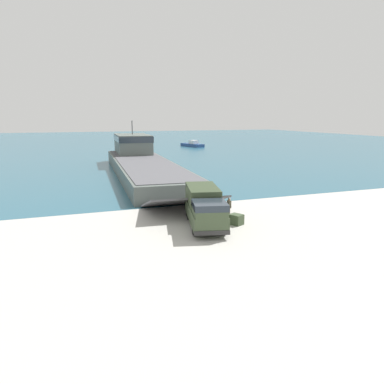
% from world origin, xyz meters
% --- Properties ---
extents(ground_plane, '(240.00, 240.00, 0.00)m').
position_xyz_m(ground_plane, '(0.00, 0.00, 0.00)').
color(ground_plane, '#B7B5AD').
extents(water_surface, '(240.00, 180.00, 0.01)m').
position_xyz_m(water_surface, '(0.00, 94.97, 0.00)').
color(water_surface, '#285B70').
rests_on(water_surface, ground_plane).
extents(landing_craft, '(10.74, 44.93, 7.61)m').
position_xyz_m(landing_craft, '(1.31, 28.38, 1.83)').
color(landing_craft, '#56605B').
rests_on(landing_craft, ground_plane).
extents(military_truck, '(4.20, 7.91, 2.85)m').
position_xyz_m(military_truck, '(-0.36, -2.01, 1.52)').
color(military_truck, '#3D4C33').
rests_on(military_truck, ground_plane).
extents(soldier_on_ramp, '(0.28, 0.46, 1.65)m').
position_xyz_m(soldier_on_ramp, '(2.50, -0.43, 0.95)').
color(soldier_on_ramp, '#4C4738').
rests_on(soldier_on_ramp, ground_plane).
extents(moored_boat_a, '(4.77, 8.17, 1.79)m').
position_xyz_m(moored_boat_a, '(25.35, 70.65, 0.60)').
color(moored_boat_a, navy).
rests_on(moored_boat_a, ground_plane).
extents(cargo_crate, '(1.17, 1.24, 0.82)m').
position_xyz_m(cargo_crate, '(2.06, -2.65, 0.41)').
color(cargo_crate, '#3D4C33').
rests_on(cargo_crate, ground_plane).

